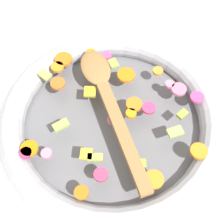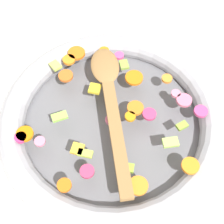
{
  "view_description": "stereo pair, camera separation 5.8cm",
  "coord_description": "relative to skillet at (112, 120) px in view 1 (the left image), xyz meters",
  "views": [
    {
      "loc": [
        -0.04,
        0.3,
        0.54
      ],
      "look_at": [
        0.0,
        0.0,
        0.05
      ],
      "focal_mm": 50.0,
      "sensor_mm": 36.0,
      "label": 1
    },
    {
      "loc": [
        -0.1,
        0.28,
        0.54
      ],
      "look_at": [
        0.0,
        0.0,
        0.05
      ],
      "focal_mm": 50.0,
      "sensor_mm": 36.0,
      "label": 2
    }
  ],
  "objects": [
    {
      "name": "chopped_vegetables",
      "position": [
        0.0,
        -0.0,
        0.03
      ],
      "size": [
        0.34,
        0.32,
        0.01
      ],
      "color": "orange",
      "rests_on": "skillet"
    },
    {
      "name": "skillet",
      "position": [
        0.0,
        0.0,
        0.0
      ],
      "size": [
        0.43,
        0.43,
        0.05
      ],
      "color": "slate",
      "rests_on": "ground_plane"
    },
    {
      "name": "wooden_spoon",
      "position": [
        0.01,
        -0.02,
        0.04
      ],
      "size": [
        0.18,
        0.3,
        0.01
      ],
      "color": "olive",
      "rests_on": "chopped_vegetables"
    },
    {
      "name": "ground_plane",
      "position": [
        0.0,
        0.0,
        -0.02
      ],
      "size": [
        4.0,
        4.0,
        0.0
      ],
      "primitive_type": "plane",
      "color": "silver"
    }
  ]
}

